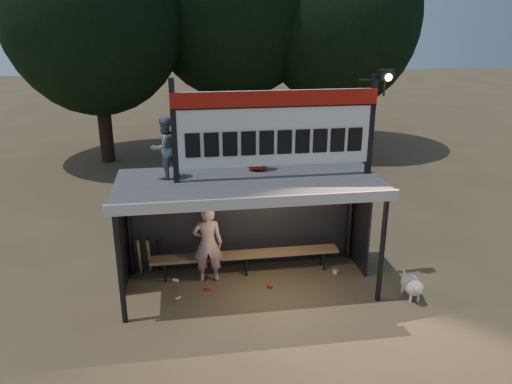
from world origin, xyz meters
TOP-DOWN VIEW (x-y plane):
  - ground at (0.00, 0.00)m, footprint 80.00×80.00m
  - player at (-0.80, 0.37)m, footprint 0.64×0.45m
  - child_a at (-1.54, 0.29)m, footprint 0.72×0.69m
  - child_b at (0.25, 0.52)m, footprint 0.58×0.48m
  - dugout_shelter at (0.00, 0.24)m, footprint 5.10×2.08m
  - scoreboard_assembly at (0.56, -0.01)m, footprint 4.10×0.27m
  - bench at (0.00, 0.55)m, footprint 4.00×0.35m
  - tree_left at (-4.00, 10.00)m, footprint 6.46×6.46m
  - tree_right at (5.00, 10.50)m, footprint 6.08×6.08m
  - dog at (3.08, -0.93)m, footprint 0.36×0.81m
  - bats at (-2.03, 0.82)m, footprint 0.47×0.33m
  - litter at (-0.39, 0.18)m, footprint 3.53×1.30m

SIDE VIEW (x-z plane):
  - ground at x=0.00m, z-range 0.00..0.00m
  - litter at x=-0.39m, z-range 0.00..0.08m
  - dog at x=3.08m, z-range 0.03..0.53m
  - bats at x=-2.03m, z-range 0.01..0.85m
  - bench at x=0.00m, z-range 0.19..0.67m
  - player at x=-0.80m, z-range 0.00..1.68m
  - dugout_shelter at x=0.00m, z-range 0.69..3.01m
  - child_b at x=0.25m, z-range 2.32..3.34m
  - child_a at x=-1.54m, z-range 2.32..3.50m
  - scoreboard_assembly at x=0.56m, z-range 2.33..4.32m
  - tree_right at x=5.00m, z-range 0.83..9.55m
  - tree_left at x=-4.00m, z-range 0.88..10.15m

